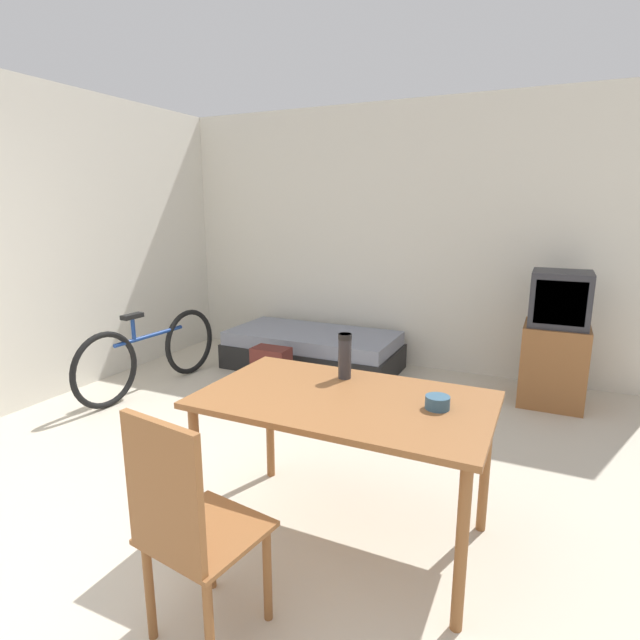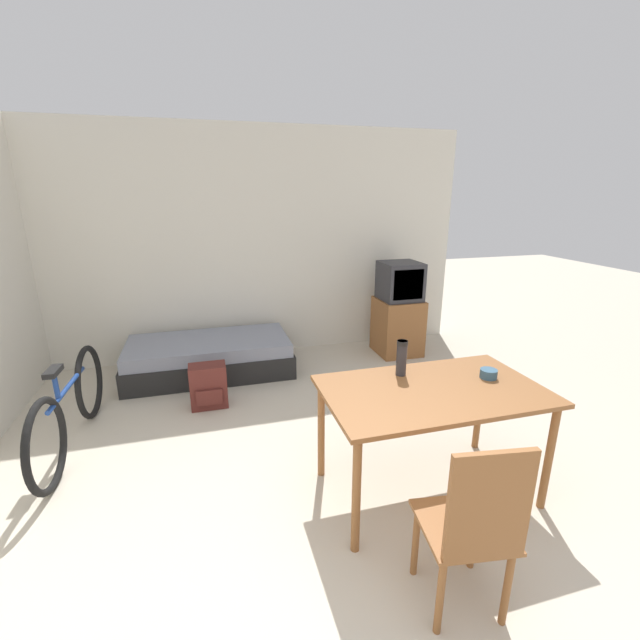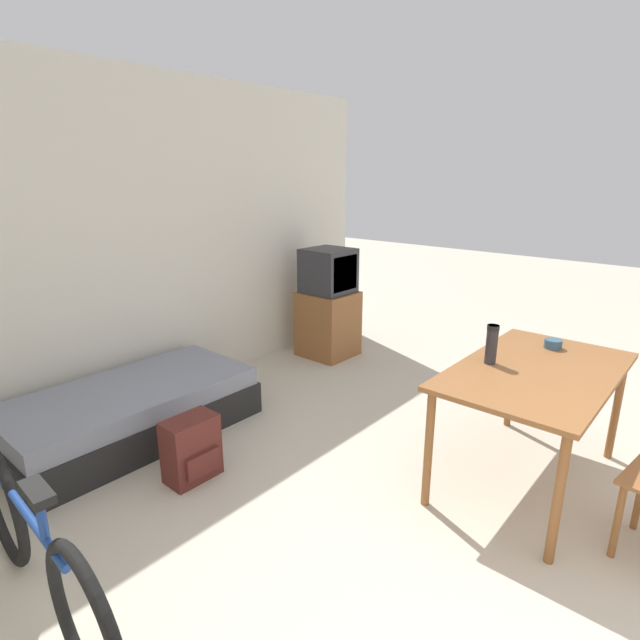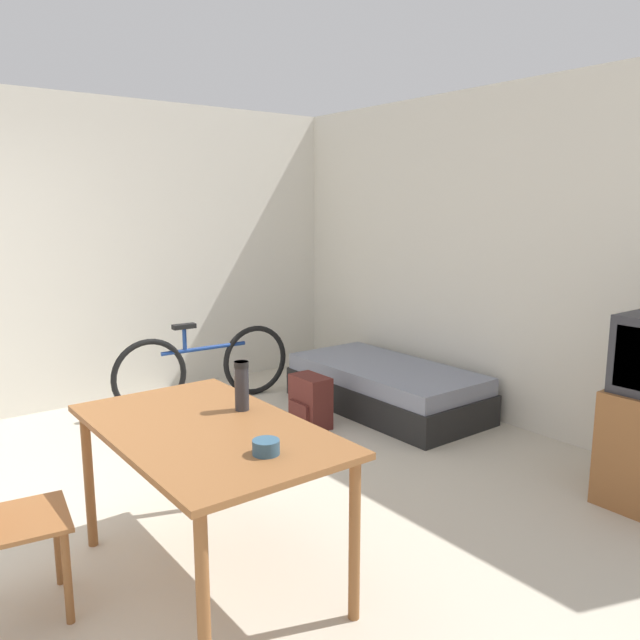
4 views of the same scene
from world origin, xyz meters
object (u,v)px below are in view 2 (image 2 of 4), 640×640
object	(u,v)px
dining_table	(432,400)
thermos_flask	(402,356)
wooden_chair	(475,524)
mate_bowl	(489,374)
bicycle	(70,408)
tv	(398,311)
backpack	(208,386)
daybed	(210,357)

from	to	relation	value
dining_table	thermos_flask	size ratio (longest dim) A/B	5.70
dining_table	wooden_chair	size ratio (longest dim) A/B	1.45
mate_bowl	thermos_flask	bearing A→B (deg)	159.16
bicycle	thermos_flask	xyz separation A→B (m)	(2.34, -0.97, 0.56)
thermos_flask	tv	bearing A→B (deg)	64.43
wooden_chair	bicycle	size ratio (longest dim) A/B	0.58
backpack	wooden_chair	bearing A→B (deg)	-65.78
daybed	bicycle	xyz separation A→B (m)	(-1.09, -1.19, 0.15)
bicycle	tv	bearing A→B (deg)	19.71
tv	bicycle	distance (m)	3.60
daybed	wooden_chair	xyz separation A→B (m)	(1.09, -3.29, 0.34)
daybed	tv	xyz separation A→B (m)	(2.30, 0.02, 0.35)
bicycle	mate_bowl	size ratio (longest dim) A/B	14.88
daybed	mate_bowl	distance (m)	3.04
dining_table	bicycle	world-z (taller)	dining_table
tv	wooden_chair	distance (m)	3.52
backpack	tv	bearing A→B (deg)	19.31
daybed	tv	bearing A→B (deg)	0.47
daybed	wooden_chair	size ratio (longest dim) A/B	1.84
thermos_flask	backpack	world-z (taller)	thermos_flask
daybed	tv	distance (m)	2.32
daybed	dining_table	xyz separation A→B (m)	(1.35, -2.42, 0.49)
daybed	bicycle	size ratio (longest dim) A/B	1.07
backpack	bicycle	bearing A→B (deg)	-159.41
wooden_chair	dining_table	bearing A→B (deg)	72.72
tv	dining_table	xyz separation A→B (m)	(-0.94, -2.44, 0.14)
daybed	bicycle	distance (m)	1.62
bicycle	thermos_flask	size ratio (longest dim) A/B	6.79
dining_table	thermos_flask	distance (m)	0.35
daybed	thermos_flask	xyz separation A→B (m)	(1.25, -2.17, 0.71)
dining_table	backpack	world-z (taller)	dining_table
bicycle	mate_bowl	bearing A→B (deg)	-22.26
thermos_flask	mate_bowl	world-z (taller)	thermos_flask
wooden_chair	backpack	world-z (taller)	wooden_chair
daybed	thermos_flask	distance (m)	2.60
tv	wooden_chair	xyz separation A→B (m)	(-1.21, -3.31, -0.01)
daybed	thermos_flask	size ratio (longest dim) A/B	7.24
mate_bowl	tv	bearing A→B (deg)	78.21
dining_table	backpack	distance (m)	2.19
wooden_chair	mate_bowl	distance (m)	1.19
daybed	bicycle	bearing A→B (deg)	-132.37
thermos_flask	bicycle	bearing A→B (deg)	157.41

